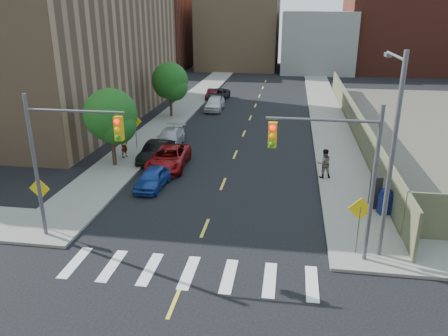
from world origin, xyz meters
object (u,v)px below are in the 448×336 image
(parked_car_black, at_px, (156,152))
(parked_car_maroon, at_px, (213,94))
(parked_car_silver, at_px, (170,138))
(mailbox, at_px, (385,201))
(pedestrian_east, at_px, (324,163))
(parked_car_blue, at_px, (153,178))
(parked_car_red, at_px, (169,158))
(payphone, at_px, (375,192))
(pedestrian_west, at_px, (124,146))
(parked_car_white, at_px, (215,103))
(parked_car_grey, at_px, (218,94))

(parked_car_black, bearing_deg, parked_car_maroon, 95.09)
(parked_car_silver, xyz_separation_m, parked_car_maroon, (0.00, 19.62, -0.07))
(mailbox, height_order, pedestrian_east, pedestrian_east)
(parked_car_blue, bearing_deg, parked_car_maroon, 95.70)
(parked_car_blue, height_order, parked_car_black, parked_car_black)
(parked_car_black, distance_m, parked_car_red, 1.84)
(parked_car_blue, distance_m, payphone, 13.05)
(parked_car_red, xyz_separation_m, pedestrian_west, (-3.72, 1.34, 0.29))
(parked_car_black, distance_m, pedestrian_west, 2.44)
(parked_car_white, xyz_separation_m, parked_car_grey, (-0.57, 5.93, -0.14))
(parked_car_blue, xyz_separation_m, parked_car_maroon, (-1.30, 28.21, -0.02))
(parked_car_silver, distance_m, parked_car_grey, 19.51)
(parked_car_white, distance_m, parked_car_maroon, 6.20)
(pedestrian_east, bearing_deg, payphone, 106.32)
(payphone, relative_size, pedestrian_west, 1.07)
(parked_car_red, xyz_separation_m, payphone, (12.98, -4.92, 0.34))
(parked_car_grey, bearing_deg, mailbox, -59.60)
(parked_car_blue, bearing_deg, payphone, -2.71)
(parked_car_red, height_order, mailbox, mailbox)
(mailbox, bearing_deg, parked_car_white, 99.66)
(parked_car_maroon, height_order, payphone, payphone)
(parked_car_white, bearing_deg, mailbox, -61.28)
(parked_car_red, distance_m, parked_car_white, 18.54)
(parked_car_white, bearing_deg, parked_car_grey, 95.22)
(pedestrian_east, bearing_deg, parked_car_maroon, -78.66)
(parked_car_silver, relative_size, parked_car_white, 1.03)
(parked_car_blue, distance_m, parked_car_white, 22.15)
(parked_car_silver, xyz_separation_m, pedestrian_east, (11.80, -5.62, 0.43))
(payphone, height_order, pedestrian_west, payphone)
(parked_car_red, distance_m, payphone, 13.88)
(parked_car_black, relative_size, pedestrian_east, 2.21)
(pedestrian_east, bearing_deg, parked_car_blue, 2.07)
(parked_car_maroon, height_order, pedestrian_west, pedestrian_west)
(parked_car_grey, xyz_separation_m, pedestrian_east, (11.07, -25.11, 0.48))
(parked_car_black, xyz_separation_m, pedestrian_east, (11.80, -1.95, 0.41))
(parked_car_blue, bearing_deg, parked_car_white, 93.06)
(parked_car_grey, distance_m, mailbox, 33.16)
(pedestrian_east, bearing_deg, parked_car_silver, -39.17)
(parked_car_white, distance_m, payphone, 26.81)
(parked_car_silver, bearing_deg, parked_car_grey, 87.52)
(parked_car_red, height_order, payphone, payphone)
(parked_car_blue, height_order, pedestrian_west, pedestrian_west)
(parked_car_grey, xyz_separation_m, payphone, (13.55, -29.39, 0.44))
(parked_car_white, relative_size, pedestrian_west, 2.62)
(parked_car_grey, height_order, pedestrian_east, pedestrian_east)
(parked_car_red, distance_m, mailbox, 14.52)
(parked_car_blue, xyz_separation_m, mailbox, (13.40, -1.99, 0.24))
(parked_car_red, relative_size, parked_car_grey, 1.15)
(parked_car_black, distance_m, mailbox, 16.24)
(parked_car_blue, bearing_deg, parked_car_grey, 94.23)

